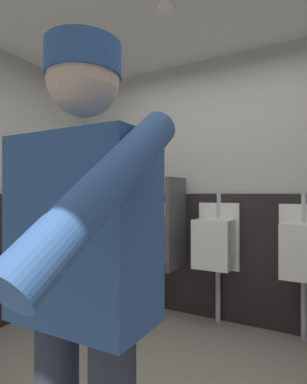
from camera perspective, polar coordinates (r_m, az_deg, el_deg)
The scene contains 8 objects.
wall_back at distance 3.15m, azimuth 13.90°, elevation 0.76°, with size 4.26×0.12×2.60m, color #B2B2AD.
wainscot_band_back at distance 3.14m, azimuth 13.55°, elevation -11.68°, with size 3.66×0.03×1.24m, color black.
downlight_far at distance 2.59m, azimuth 2.22°, elevation 30.85°, with size 0.14×0.14×0.03m, color white.
urinal_left at distance 3.30m, azimuth -1.29°, elevation -8.37°, with size 0.40×0.34×1.24m.
urinal_middle at distance 3.00m, azimuth 11.37°, elevation -9.18°, with size 0.40×0.34×1.24m.
urinal_right at distance 2.87m, azimuth 26.02°, elevation -9.57°, with size 0.40×0.34×1.24m.
privacy_divider_panel at distance 3.05m, azimuth 4.19°, elevation -5.77°, with size 0.04×0.40×0.90m, color #4C4C51.
person at distance 0.99m, azimuth -13.26°, elevation -14.05°, with size 0.66×0.60×1.70m.
Camera 1 is at (0.81, -1.44, 1.24)m, focal length 28.75 mm.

